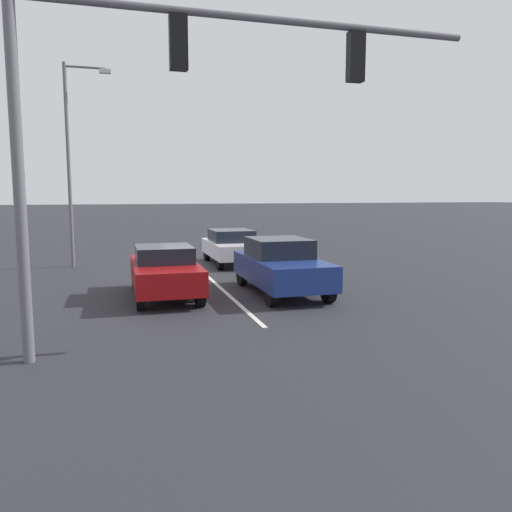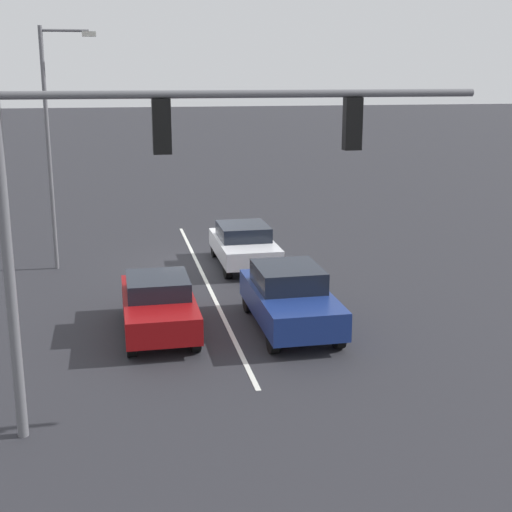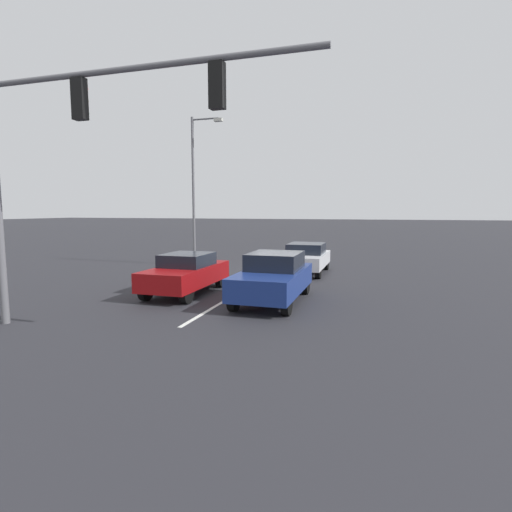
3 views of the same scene
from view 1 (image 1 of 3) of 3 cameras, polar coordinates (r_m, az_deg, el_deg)
name	(u,v)px [view 1 (image 1 of 3)]	position (r m, az deg, el deg)	size (l,w,h in m)	color
ground_plane	(193,264)	(21.25, -7.17, -0.89)	(240.00, 240.00, 0.00)	#28282D
lane_stripe_left_divider	(202,272)	(19.04, -6.15, -1.80)	(0.12, 16.52, 0.01)	silver
car_navy_leftlane_front	(281,265)	(14.86, 2.87, -1.07)	(1.89, 4.35, 1.62)	navy
car_maroon_midlane_front	(165,271)	(14.51, -10.39, -1.65)	(1.79, 4.14, 1.46)	maroon
car_white_leftlane_second	(232,246)	(20.97, -2.78, 1.16)	(1.89, 4.07, 1.44)	silver
traffic_signal_gantry	(167,92)	(9.52, -10.19, 17.94)	(8.65, 0.37, 6.49)	slate
street_lamp_right_shoulder	(73,152)	(21.35, -20.17, 11.11)	(1.80, 0.24, 7.99)	slate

